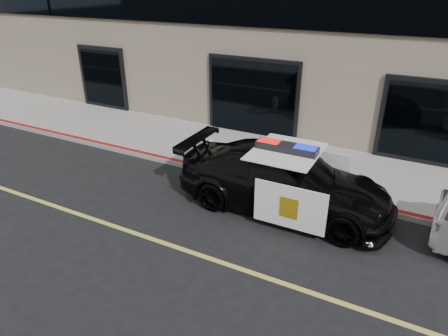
% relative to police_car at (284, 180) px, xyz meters
% --- Properties ---
extents(ground, '(120.00, 120.00, 0.00)m').
position_rel_police_car_xyz_m(ground, '(-1.79, -2.66, -0.79)').
color(ground, black).
rests_on(ground, ground).
extents(sidewalk_n, '(60.00, 3.50, 0.15)m').
position_rel_police_car_xyz_m(sidewalk_n, '(-1.79, 2.59, -0.72)').
color(sidewalk_n, gray).
rests_on(sidewalk_n, ground).
extents(police_car, '(2.46, 5.39, 1.76)m').
position_rel_police_car_xyz_m(police_car, '(0.00, 0.00, 0.00)').
color(police_car, black).
rests_on(police_car, ground).
extents(fire_hydrant, '(0.32, 0.44, 0.70)m').
position_rel_police_car_xyz_m(fire_hydrant, '(-2.91, 1.45, -0.31)').
color(fire_hydrant, beige).
rests_on(fire_hydrant, sidewalk_n).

